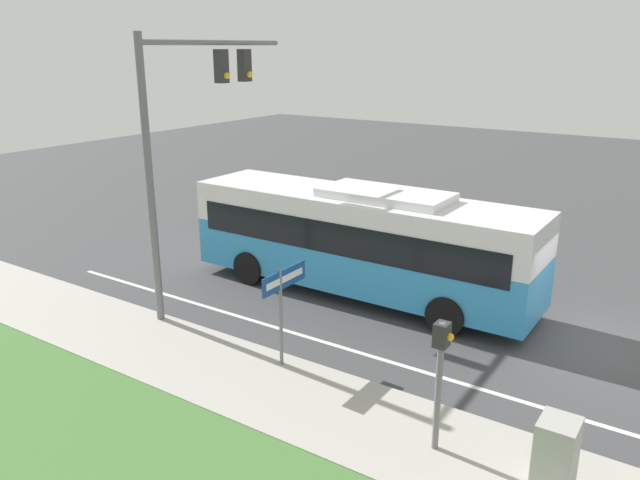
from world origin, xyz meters
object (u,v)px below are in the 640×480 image
(signal_gantry, at_px, (189,122))
(street_sign, at_px, (283,296))
(bus, at_px, (360,237))
(utility_cabinet, at_px, (556,456))
(pedestrian_signal, at_px, (440,365))

(signal_gantry, relative_size, street_sign, 3.06)
(bus, bearing_deg, signal_gantry, 134.06)
(bus, distance_m, signal_gantry, 5.84)
(street_sign, xyz_separation_m, utility_cabinet, (-1.02, -6.28, -1.02))
(utility_cabinet, bearing_deg, signal_gantry, 76.00)
(signal_gantry, distance_m, street_sign, 5.68)
(street_sign, bearing_deg, bus, 9.62)
(bus, xyz_separation_m, pedestrian_signal, (-5.95, -5.05, 0.02))
(utility_cabinet, bearing_deg, bus, 50.28)
(utility_cabinet, bearing_deg, pedestrian_signal, 91.10)
(pedestrian_signal, distance_m, street_sign, 4.35)
(bus, bearing_deg, pedestrian_signal, -139.65)
(signal_gantry, height_order, street_sign, signal_gantry)
(bus, height_order, pedestrian_signal, bus)
(signal_gantry, bearing_deg, bus, -45.94)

